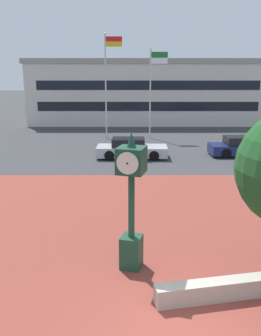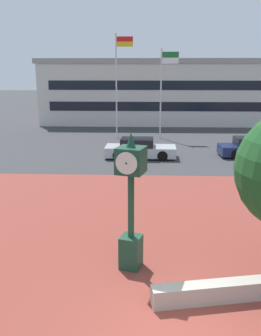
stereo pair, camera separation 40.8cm
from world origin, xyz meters
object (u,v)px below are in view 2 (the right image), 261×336
at_px(street_clock, 131,201).
at_px(flagpole_secondary, 163,86).
at_px(flagpole_primary, 118,79).
at_px(car_street_mid, 254,148).
at_px(civic_building, 158,90).
at_px(car_street_near, 140,149).

relative_size(street_clock, flagpole_secondary, 0.54).
bearing_deg(street_clock, flagpole_primary, 111.66).
bearing_deg(flagpole_primary, car_street_mid, -35.13).
relative_size(street_clock, civic_building, 0.16).
relative_size(car_street_near, civic_building, 0.18).
relative_size(street_clock, flagpole_primary, 0.47).
distance_m(street_clock, car_street_mid, 16.37).
distance_m(car_street_mid, flagpole_secondary, 9.52).
height_order(flagpole_secondary, civic_building, flagpole_secondary).
bearing_deg(flagpole_primary, civic_building, 72.60).
relative_size(flagpole_primary, flagpole_secondary, 1.16).
distance_m(flagpole_primary, civic_building, 12.23).
relative_size(car_street_mid, civic_building, 0.19).
height_order(street_clock, flagpole_secondary, flagpole_secondary).
xyz_separation_m(car_street_mid, civic_building, (-5.79, 18.21, 2.77)).
distance_m(flagpole_primary, flagpole_secondary, 3.71).
xyz_separation_m(street_clock, flagpole_primary, (-1.93, 21.11, 2.77)).
distance_m(car_street_mid, flagpole_primary, 12.27).
bearing_deg(civic_building, street_clock, -92.98).
xyz_separation_m(street_clock, flagpole_secondary, (1.74, 21.11, 2.23)).
distance_m(street_clock, car_street_near, 13.91).
bearing_deg(flagpole_secondary, flagpole_primary, 180.00).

